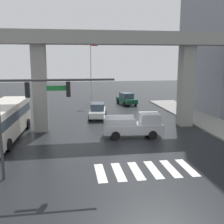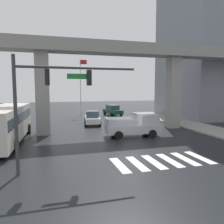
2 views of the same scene
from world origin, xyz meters
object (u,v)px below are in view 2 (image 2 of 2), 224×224
Objects in this scene: traffic_signal_mast at (50,91)px; flagpole at (81,83)px; sedan_dark_green at (113,110)px; sedan_white at (92,118)px; city_bus at (6,122)px; pickup_truck at (136,126)px.

traffic_signal_mast is 26.58m from flagpole.
sedan_white is at bearing -120.88° from sedan_dark_green.
sedan_dark_green is at bearing 49.22° from city_bus.
sedan_white is at bearing 71.09° from traffic_signal_mast.
flagpole is at bearing 160.10° from sedan_dark_green.
flagpole is at bearing 88.89° from sedan_white.
traffic_signal_mast is at bearing -66.42° from city_bus.
city_bus is (-11.32, 0.74, 0.73)m from pickup_truck.
pickup_truck is 17.16m from sedan_dark_green.
city_bus is at bearing 113.58° from traffic_signal_mast.
sedan_dark_green and sedan_white have the same top height.
pickup_truck is 1.16× the size of sedan_white.
pickup_truck is 0.56× the size of flagpole.
flagpole reaches higher than sedan_dark_green.
sedan_dark_green is 26.59m from traffic_signal_mast.
flagpole is at bearing 63.57° from city_bus.
flagpole reaches higher than city_bus.
pickup_truck reaches higher than sedan_dark_green.
sedan_white is (8.76, 7.47, -0.87)m from city_bus.
sedan_white is at bearing 107.31° from pickup_truck.
sedan_white is (-5.23, -8.74, 0.00)m from sedan_dark_green.
traffic_signal_mast is 0.69× the size of flagpole.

